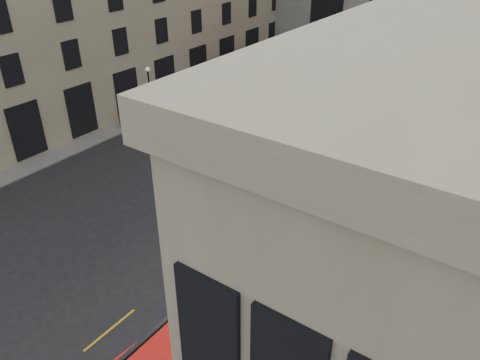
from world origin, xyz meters
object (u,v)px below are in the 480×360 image
Objects in this scene: car_c at (257,104)px; cafe_table_mid at (242,338)px; traffic_light_near at (269,183)px; traffic_light_far at (237,75)px; street_lamp_a at (151,100)px; pedestrian_b at (322,84)px; pedestrian_e at (121,119)px; cafe_chair_d at (347,295)px; bicycle at (180,194)px; pedestrian_a at (240,80)px; pedestrian_d at (393,123)px; cafe_table_far at (288,291)px; car_b at (313,138)px; bus_far at (263,68)px; cyclist at (245,173)px; street_lamp_b at (346,76)px; pedestrian_c at (346,89)px; car_a at (189,155)px.

car_c is 6.92× the size of cafe_table_mid.
traffic_light_near and traffic_light_far have the same top height.
street_lamp_a is 18.69m from pedestrian_b.
cafe_chair_d is (26.63, -12.67, 4.02)m from pedestrian_e.
bicycle is 13.66m from pedestrian_e.
bicycle is at bearing -37.42° from street_lamp_a.
traffic_light_far is 0.78× the size of car_c.
traffic_light_far reaches higher than pedestrian_a.
cafe_table_mid reaches higher than car_c.
bicycle is 20.55m from pedestrian_d.
car_b is at bearing 114.63° from cafe_table_far.
pedestrian_e is (-12.27, 5.99, 0.31)m from bicycle.
car_c is at bearing 133.31° from pedestrian_e.
bicycle is at bearing -70.71° from bus_far.
pedestrian_a is at bearing 88.70° from street_lamp_a.
cafe_table_mid is (10.25, -14.90, 4.15)m from cyclist.
street_lamp_b reaches higher than car_b.
cafe_table_far reaches higher than bus_far.
cafe_table_mid is (11.73, -34.92, 4.11)m from pedestrian_c.
traffic_light_far reaches higher than pedestrian_e.
bicycle is (-0.73, -23.86, -1.90)m from street_lamp_b.
cyclist is 18.55m from cafe_table_mid.
cafe_chair_d reaches higher than bicycle.
traffic_light_far is 4.96× the size of cafe_table_far.
pedestrian_a is 1.99× the size of cafe_chair_d.
traffic_light_far is at bearing 151.86° from pedestrian_e.
cyclist is at bearing -22.91° from car_a.
pedestrian_e is (-10.11, -18.64, -0.00)m from pedestrian_b.
street_lamp_b is at bearing 33.69° from traffic_light_far.
traffic_light_near reaches higher than car_b.
street_lamp_a is at bearing 103.41° from pedestrian_d.
car_b is 8.67m from car_c.
bus_far reaches higher than pedestrian_e.
traffic_light_far is 3.83m from pedestrian_a.
street_lamp_a reaches higher than cafe_table_mid.
pedestrian_b reaches higher than car_b.
traffic_light_near is 2.49× the size of pedestrian_a.
pedestrian_b is 2.31× the size of cafe_table_mid.
cyclist is 16.78m from cafe_chair_d.
traffic_light_near is 4.95× the size of cafe_chair_d.
street_lamp_b is at bearing 19.24° from pedestrian_a.
cafe_chair_d is (6.90, -25.83, 4.06)m from pedestrian_d.
traffic_light_near is at bearing -37.43° from car_a.
pedestrian_c is 8.45m from pedestrian_d.
bicycle is 1.22× the size of pedestrian_d.
street_lamp_a is at bearing -124.51° from street_lamp_b.
street_lamp_a is at bearing 13.76° from pedestrian_c.
pedestrian_e is at bearing 154.56° from cafe_chair_d.
pedestrian_a is at bearing 65.30° from pedestrian_d.
traffic_light_far reaches higher than car_c.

